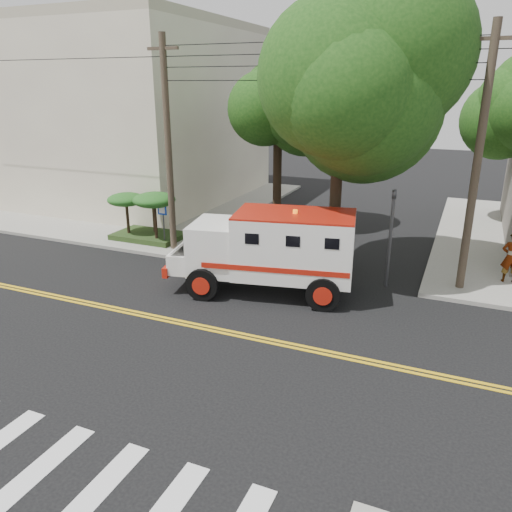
% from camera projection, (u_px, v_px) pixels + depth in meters
% --- Properties ---
extents(ground, '(100.00, 100.00, 0.00)m').
position_uv_depth(ground, '(226.00, 332.00, 15.00)').
color(ground, black).
rests_on(ground, ground).
extents(sidewalk_nw, '(17.00, 17.00, 0.15)m').
position_uv_depth(sidewalk_nw, '(131.00, 200.00, 31.74)').
color(sidewalk_nw, gray).
rests_on(sidewalk_nw, ground).
extents(building_left, '(16.00, 14.00, 10.00)m').
position_uv_depth(building_left, '(114.00, 116.00, 32.14)').
color(building_left, beige).
rests_on(building_left, sidewalk_nw).
extents(utility_pole_left, '(0.28, 0.28, 9.00)m').
position_uv_depth(utility_pole_left, '(168.00, 149.00, 20.83)').
color(utility_pole_left, '#382D23').
rests_on(utility_pole_left, ground).
extents(utility_pole_right, '(0.28, 0.28, 9.00)m').
position_uv_depth(utility_pole_right, '(477.00, 166.00, 16.56)').
color(utility_pole_right, '#382D23').
rests_on(utility_pole_right, ground).
extents(tree_main, '(6.08, 5.70, 9.85)m').
position_uv_depth(tree_main, '(352.00, 80.00, 17.32)').
color(tree_main, black).
rests_on(tree_main, ground).
extents(tree_left, '(4.48, 4.20, 7.70)m').
position_uv_depth(tree_left, '(283.00, 113.00, 24.37)').
color(tree_left, black).
rests_on(tree_left, ground).
extents(traffic_signal, '(0.15, 0.18, 3.60)m').
position_uv_depth(traffic_signal, '(391.00, 228.00, 17.71)').
color(traffic_signal, '#3F3F42').
rests_on(traffic_signal, ground).
extents(accessibility_sign, '(0.45, 0.10, 2.02)m').
position_uv_depth(accessibility_sign, '(163.00, 219.00, 22.23)').
color(accessibility_sign, '#3F3F42').
rests_on(accessibility_sign, ground).
extents(palm_planter, '(3.52, 2.63, 2.36)m').
position_uv_depth(palm_planter, '(145.00, 208.00, 22.99)').
color(palm_planter, '#1E3314').
rests_on(palm_planter, sidewalk_nw).
extents(armored_truck, '(6.81, 3.62, 2.95)m').
position_uv_depth(armored_truck, '(270.00, 247.00, 17.38)').
color(armored_truck, white).
rests_on(armored_truck, ground).
extents(pedestrian_a, '(0.74, 0.52, 1.91)m').
position_uv_depth(pedestrian_a, '(511.00, 257.00, 18.13)').
color(pedestrian_a, gray).
rests_on(pedestrian_a, sidewalk_ne).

